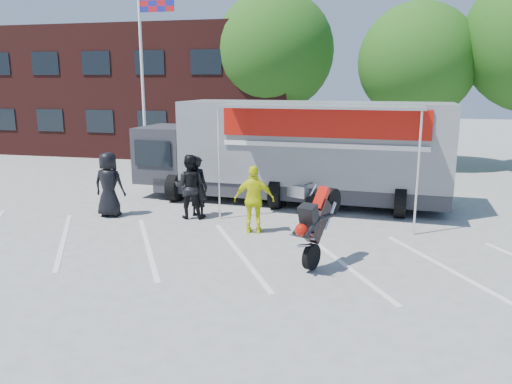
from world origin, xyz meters
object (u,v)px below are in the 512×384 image
at_px(flagpole, 147,57).
at_px(parked_motorcycle, 295,211).
at_px(spectator_hivis, 254,200).
at_px(spectator_leather_c, 190,187).
at_px(spectator_leather_b, 198,187).
at_px(stunt_bike_rider, 325,263).
at_px(transporter_truck, 297,202).
at_px(tree_mid, 417,62).
at_px(tree_left, 274,52).
at_px(spectator_leather_a, 109,184).

relative_size(flagpole, parked_motorcycle, 3.89).
relative_size(parked_motorcycle, spectator_hivis, 1.11).
bearing_deg(spectator_leather_c, spectator_hivis, 146.98).
bearing_deg(flagpole, spectator_leather_b, -54.28).
bearing_deg(parked_motorcycle, spectator_leather_c, 143.78).
height_order(flagpole, stunt_bike_rider, flagpole).
relative_size(flagpole, spectator_leather_c, 4.12).
bearing_deg(transporter_truck, tree_mid, 66.67).
bearing_deg(stunt_bike_rider, spectator_leather_c, 169.43).
bearing_deg(flagpole, spectator_leather_c, -56.38).
distance_m(flagpole, spectator_leather_c, 8.52).
bearing_deg(transporter_truck, spectator_leather_b, -133.47).
distance_m(tree_left, parked_motorcycle, 12.33).
relative_size(stunt_bike_rider, spectator_leather_c, 1.00).
relative_size(tree_mid, spectator_hivis, 4.13).
relative_size(stunt_bike_rider, spectator_leather_a, 0.98).
height_order(tree_left, stunt_bike_rider, tree_left).
xyz_separation_m(parked_motorcycle, stunt_bike_rider, (1.41, -4.52, 0.00)).
bearing_deg(tree_left, transporter_truck, -73.83).
height_order(tree_left, spectator_leather_c, tree_left).
distance_m(parked_motorcycle, spectator_leather_b, 3.25).
bearing_deg(tree_left, parked_motorcycle, -74.90).
bearing_deg(flagpole, spectator_leather_a, -75.76).
bearing_deg(tree_mid, tree_left, 171.87).
xyz_separation_m(tree_left, tree_mid, (7.00, -1.00, -0.62)).
xyz_separation_m(parked_motorcycle, spectator_leather_b, (-2.79, -1.38, 0.93)).
height_order(parked_motorcycle, spectator_leather_a, spectator_leather_a).
distance_m(stunt_bike_rider, spectator_leather_b, 5.33).
bearing_deg(tree_mid, spectator_leather_a, -129.52).
height_order(tree_mid, spectator_leather_b, tree_mid).
distance_m(stunt_bike_rider, spectator_hivis, 3.01).
xyz_separation_m(stunt_bike_rider, spectator_leather_a, (-6.85, 2.55, 0.99)).
xyz_separation_m(transporter_truck, spectator_hivis, (-0.61, -3.76, 0.93)).
distance_m(tree_left, tree_mid, 7.10).
height_order(parked_motorcycle, spectator_hivis, spectator_hivis).
bearing_deg(stunt_bike_rider, tree_mid, 102.23).
xyz_separation_m(tree_mid, spectator_leather_c, (-7.10, -11.23, -3.97)).
height_order(flagpole, spectator_leather_c, flagpole).
distance_m(spectator_leather_b, spectator_hivis, 2.41).
xyz_separation_m(tree_left, transporter_truck, (2.75, -9.49, -5.57)).
bearing_deg(stunt_bike_rider, parked_motorcycle, 130.44).
xyz_separation_m(flagpole, spectator_leather_a, (1.68, -6.60, -4.06)).
distance_m(spectator_leather_c, spectator_hivis, 2.46).
bearing_deg(transporter_truck, tree_left, 109.45).
distance_m(parked_motorcycle, stunt_bike_rider, 4.74).
relative_size(flagpole, tree_left, 0.93).
xyz_separation_m(spectator_leather_a, spectator_leather_c, (2.47, 0.37, -0.02)).
xyz_separation_m(tree_mid, spectator_leather_a, (-9.57, -11.60, -3.95)).
xyz_separation_m(spectator_leather_b, spectator_leather_c, (-0.18, -0.22, 0.04)).
xyz_separation_m(stunt_bike_rider, spectator_leather_c, (-4.38, 2.92, 0.97)).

